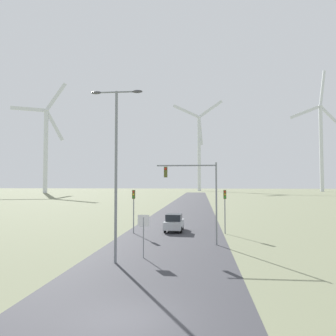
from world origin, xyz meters
name	(u,v)px	position (x,y,z in m)	size (l,w,h in m)	color
ground_plane	(126,320)	(0.00, 0.00, 0.00)	(600.00, 600.00, 0.00)	#757A5B
road_surface	(186,211)	(0.00, 48.00, 0.00)	(10.00, 240.00, 0.01)	#38383D
streetlamp	(116,155)	(-2.67, 8.49, 6.89)	(3.44, 0.32, 11.13)	gray
stop_sign_near	(143,228)	(-1.13, 10.04, 2.04)	(0.81, 0.07, 2.92)	gray
traffic_light_post_near_left	(134,202)	(-4.05, 20.75, 3.20)	(0.28, 0.34, 4.39)	gray
traffic_light_post_near_right	(225,202)	(5.18, 21.36, 3.21)	(0.28, 0.34, 4.40)	gray
traffic_light_mast_overhead	(196,186)	(2.40, 15.22, 4.85)	(5.03, 0.34, 6.81)	gray
car_approaching	(174,223)	(-0.07, 22.54, 0.91)	(1.94, 4.16, 1.83)	#B7BCC1
wind_turbine_far_left	(46,142)	(-77.95, 150.80, 26.69)	(26.49, 9.06, 58.73)	silver
wind_turbine_left	(199,146)	(1.64, 204.57, 29.87)	(33.02, 3.34, 60.52)	silver
wind_turbine_center	(321,139)	(75.85, 194.61, 32.25)	(37.32, 14.54, 74.85)	silver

